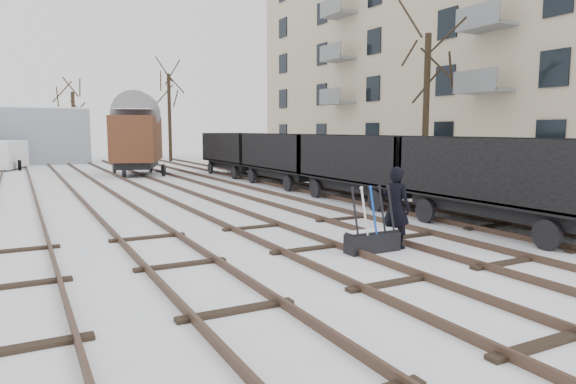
% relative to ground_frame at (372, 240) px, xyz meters
% --- Properties ---
extents(ground, '(120.00, 120.00, 0.00)m').
position_rel_ground_frame_xyz_m(ground, '(-1.21, -2.17, -0.28)').
color(ground, white).
rests_on(ground, ground).
extents(tracks, '(13.90, 52.00, 0.16)m').
position_rel_ground_frame_xyz_m(tracks, '(-1.21, 11.50, -0.21)').
color(tracks, black).
rests_on(tracks, ground).
extents(apartment_block, '(10.12, 45.00, 16.10)m').
position_rel_ground_frame_xyz_m(apartment_block, '(18.74, 11.83, 7.76)').
color(apartment_block, '#C1B595').
rests_on(apartment_block, ground).
extents(shed_right, '(7.00, 6.00, 4.50)m').
position_rel_ground_frame_xyz_m(shed_right, '(-5.21, 37.83, 1.96)').
color(shed_right, '#8D979F').
rests_on(shed_right, ground).
extents(ground_frame, '(1.30, 0.43, 1.49)m').
position_rel_ground_frame_xyz_m(ground_frame, '(0.00, 0.00, 0.00)').
color(ground_frame, black).
rests_on(ground_frame, ground).
extents(worker, '(0.68, 0.82, 1.92)m').
position_rel_ground_frame_xyz_m(worker, '(0.75, 0.10, 0.68)').
color(worker, black).
rests_on(worker, ground).
extents(freight_wagon_a, '(2.49, 6.23, 2.54)m').
position_rel_ground_frame_xyz_m(freight_wagon_a, '(4.79, 0.24, 0.69)').
color(freight_wagon_a, black).
rests_on(freight_wagon_a, ground).
extents(freight_wagon_b, '(2.49, 6.23, 2.54)m').
position_rel_ground_frame_xyz_m(freight_wagon_b, '(4.79, 6.64, 0.69)').
color(freight_wagon_b, black).
rests_on(freight_wagon_b, ground).
extents(freight_wagon_c, '(2.49, 6.23, 2.54)m').
position_rel_ground_frame_xyz_m(freight_wagon_c, '(4.79, 13.04, 0.69)').
color(freight_wagon_c, black).
rests_on(freight_wagon_c, ground).
extents(freight_wagon_d, '(2.49, 6.23, 2.54)m').
position_rel_ground_frame_xyz_m(freight_wagon_d, '(4.79, 19.44, 0.69)').
color(freight_wagon_d, black).
rests_on(freight_wagon_d, ground).
extents(box_van_wagon, '(4.30, 5.78, 3.95)m').
position_rel_ground_frame_xyz_m(box_van_wagon, '(-0.51, 22.81, 2.02)').
color(box_van_wagon, black).
rests_on(box_van_wagon, ground).
extents(panel_van, '(3.15, 4.85, 1.98)m').
position_rel_ground_frame_xyz_m(panel_van, '(-7.84, 31.43, 0.75)').
color(panel_van, white).
rests_on(panel_van, ground).
extents(tree_near, '(0.30, 0.30, 7.17)m').
position_rel_ground_frame_xyz_m(tree_near, '(10.05, 9.25, 3.30)').
color(tree_near, black).
rests_on(tree_near, ground).
extents(tree_far_left, '(0.30, 0.30, 5.91)m').
position_rel_ground_frame_xyz_m(tree_far_left, '(-2.61, 38.00, 2.67)').
color(tree_far_left, black).
rests_on(tree_far_left, ground).
extents(tree_far_right, '(0.30, 0.30, 7.51)m').
position_rel_ground_frame_xyz_m(tree_far_right, '(4.84, 35.19, 3.47)').
color(tree_far_right, black).
rests_on(tree_far_right, ground).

